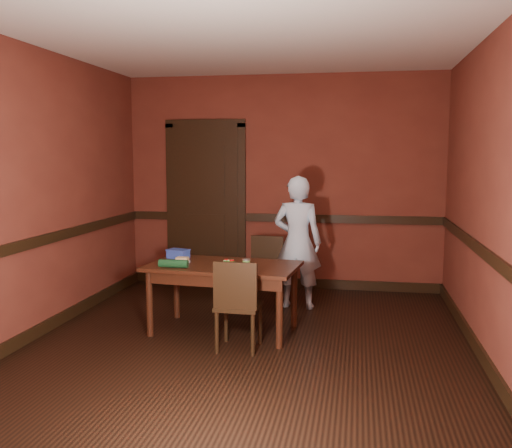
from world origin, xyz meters
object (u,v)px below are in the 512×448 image
(chair_far, at_px, (266,274))
(food_tub, at_px, (178,254))
(dining_table, at_px, (224,298))
(person, at_px, (298,242))
(chair_near, at_px, (239,304))
(sauce_jar, at_px, (246,264))
(cheese_saucer, at_px, (182,260))
(sandwich_plate, at_px, (229,265))

(chair_far, distance_m, food_tub, 1.07)
(dining_table, relative_size, person, 0.96)
(chair_near, relative_size, food_tub, 3.32)
(food_tub, bearing_deg, chair_near, -25.35)
(sauce_jar, bearing_deg, chair_far, 89.45)
(sauce_jar, bearing_deg, person, 73.47)
(person, height_order, food_tub, person)
(chair_far, relative_size, person, 0.54)
(chair_near, height_order, person, person)
(dining_table, distance_m, food_tub, 0.69)
(dining_table, distance_m, chair_far, 0.93)
(chair_far, relative_size, cheese_saucer, 5.15)
(chair_near, bearing_deg, sauce_jar, -90.53)
(chair_near, distance_m, cheese_saucer, 0.87)
(person, xyz_separation_m, cheese_saucer, (-1.02, -0.98, -0.06))
(person, bearing_deg, sandwich_plate, 69.69)
(sauce_jar, bearing_deg, cheese_saucer, 164.02)
(food_tub, bearing_deg, dining_table, -8.21)
(chair_far, distance_m, cheese_saucer, 1.13)
(sauce_jar, relative_size, cheese_saucer, 0.58)
(cheese_saucer, bearing_deg, dining_table, -5.45)
(sandwich_plate, distance_m, food_tub, 0.70)
(chair_near, bearing_deg, cheese_saucer, -34.79)
(chair_near, height_order, food_tub, chair_near)
(person, distance_m, cheese_saucer, 1.42)
(person, bearing_deg, sauce_jar, 78.16)
(sauce_jar, distance_m, cheese_saucer, 0.70)
(dining_table, distance_m, chair_near, 0.52)
(sandwich_plate, distance_m, sauce_jar, 0.18)
(dining_table, height_order, sauce_jar, sauce_jar)
(sandwich_plate, xyz_separation_m, food_tub, (-0.61, 0.35, 0.03))
(sandwich_plate, bearing_deg, food_tub, 150.13)
(dining_table, bearing_deg, food_tub, 160.69)
(person, relative_size, sandwich_plate, 5.44)
(person, xyz_separation_m, sandwich_plate, (-0.53, -1.13, -0.06))
(dining_table, distance_m, cheese_saucer, 0.55)
(person, distance_m, sandwich_plate, 1.24)
(sandwich_plate, bearing_deg, chair_far, 79.40)
(sandwich_plate, relative_size, cheese_saucer, 1.76)
(dining_table, relative_size, chair_near, 1.75)
(dining_table, xyz_separation_m, cheese_saucer, (-0.42, 0.04, 0.35))
(cheese_saucer, distance_m, food_tub, 0.23)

